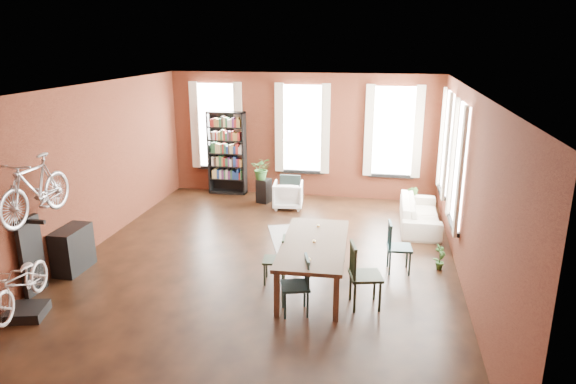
% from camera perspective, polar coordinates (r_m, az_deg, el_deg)
% --- Properties ---
extents(room, '(9.00, 9.04, 3.22)m').
position_cam_1_polar(room, '(9.49, -0.60, 5.29)').
color(room, black).
rests_on(room, ground).
extents(dining_table, '(1.13, 2.34, 0.79)m').
position_cam_1_polar(dining_table, '(8.66, 2.87, -8.02)').
color(dining_table, brown).
rests_on(dining_table, ground).
extents(dining_chair_a, '(0.52, 0.52, 0.90)m').
position_cam_1_polar(dining_chair_a, '(7.82, 0.79, -10.37)').
color(dining_chair_a, '#1A363A').
rests_on(dining_chair_a, ground).
extents(dining_chair_b, '(0.42, 0.42, 0.81)m').
position_cam_1_polar(dining_chair_b, '(8.78, -1.54, -7.54)').
color(dining_chair_b, '#1D2E1B').
rests_on(dining_chair_b, ground).
extents(dining_chair_c, '(0.57, 0.57, 1.03)m').
position_cam_1_polar(dining_chair_c, '(8.07, 8.61, -9.16)').
color(dining_chair_c, black).
rests_on(dining_chair_c, ground).
extents(dining_chair_d, '(0.46, 0.46, 0.92)m').
position_cam_1_polar(dining_chair_d, '(9.35, 12.27, -6.04)').
color(dining_chair_d, '#1C3A3E').
rests_on(dining_chair_d, ground).
extents(bookshelf, '(1.00, 0.32, 2.20)m').
position_cam_1_polar(bookshelf, '(13.75, -6.79, 4.32)').
color(bookshelf, black).
rests_on(bookshelf, ground).
extents(white_armchair, '(0.77, 0.73, 0.72)m').
position_cam_1_polar(white_armchair, '(12.60, 0.00, -0.18)').
color(white_armchair, white).
rests_on(white_armchair, ground).
extents(cream_sofa, '(0.61, 2.08, 0.81)m').
position_cam_1_polar(cream_sofa, '(11.71, 14.47, -1.81)').
color(cream_sofa, beige).
rests_on(cream_sofa, ground).
extents(striped_rug, '(1.49, 1.87, 0.01)m').
position_cam_1_polar(striped_rug, '(10.79, 0.90, -5.12)').
color(striped_rug, black).
rests_on(striped_rug, ground).
extents(bike_trainer, '(0.64, 0.64, 0.15)m').
position_cam_1_polar(bike_trainer, '(8.81, -26.99, -11.80)').
color(bike_trainer, black).
rests_on(bike_trainer, ground).
extents(bike_wall_rack, '(0.16, 0.60, 1.30)m').
position_cam_1_polar(bike_wall_rack, '(9.29, -26.61, -6.38)').
color(bike_wall_rack, black).
rests_on(bike_wall_rack, ground).
extents(console_table, '(0.40, 0.80, 0.80)m').
position_cam_1_polar(console_table, '(9.98, -22.81, -5.90)').
color(console_table, black).
rests_on(console_table, ground).
extents(plant_stand, '(0.39, 0.39, 0.61)m').
position_cam_1_polar(plant_stand, '(13.05, -2.70, 0.14)').
color(plant_stand, black).
rests_on(plant_stand, ground).
extents(plant_by_sofa, '(0.45, 0.71, 0.30)m').
position_cam_1_polar(plant_by_sofa, '(12.63, 13.31, -1.60)').
color(plant_by_sofa, '#325C25').
rests_on(plant_by_sofa, ground).
extents(plant_small, '(0.53, 0.49, 0.17)m').
position_cam_1_polar(plant_small, '(9.75, 16.45, -7.79)').
color(plant_small, '#316327').
rests_on(plant_small, ground).
extents(bicycle_floor, '(0.67, 0.89, 1.53)m').
position_cam_1_polar(bicycle_floor, '(8.49, -27.80, -6.70)').
color(bicycle_floor, beige).
rests_on(bicycle_floor, bike_trainer).
extents(bicycle_hung, '(0.47, 1.00, 1.66)m').
position_cam_1_polar(bicycle_hung, '(8.71, -26.55, 2.46)').
color(bicycle_hung, '#A5A8AD').
rests_on(bicycle_hung, bike_wall_rack).
extents(plant_on_stand, '(0.57, 0.62, 0.44)m').
position_cam_1_polar(plant_on_stand, '(12.89, -2.94, 2.36)').
color(plant_on_stand, '#2D6127').
rests_on(plant_on_stand, plant_stand).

